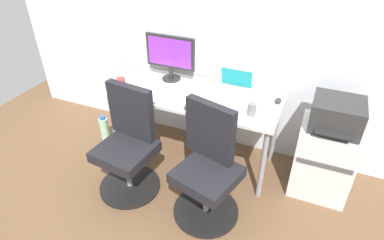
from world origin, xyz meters
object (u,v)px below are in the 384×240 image
printer (337,115)px  coffee_mug (121,83)px  open_laptop (234,88)px  desktop_monitor (170,55)px  office_chair_right (208,169)px  water_bottle_on_floor (105,129)px  side_cabinet (324,159)px  office_chair_left (128,146)px

printer → coffee_mug: printer is taller
printer → coffee_mug: bearing=-174.5°
open_laptop → desktop_monitor: bearing=175.9°
office_chair_right → water_bottle_on_floor: (-1.32, 0.44, -0.28)m
desktop_monitor → coffee_mug: desktop_monitor is taller
water_bottle_on_floor → open_laptop: (1.30, 0.26, 0.64)m
side_cabinet → office_chair_left: bearing=-159.4°
printer → water_bottle_on_floor: bearing=-176.0°
office_chair_right → printer: 1.08m
side_cabinet → water_bottle_on_floor: (-2.16, -0.15, -0.19)m
printer → desktop_monitor: desktop_monitor is taller
office_chair_left → water_bottle_on_floor: size_ratio=3.03×
office_chair_right → desktop_monitor: size_ratio=1.96×
office_chair_left → side_cabinet: (1.56, 0.58, -0.09)m
open_laptop → printer: bearing=-7.3°
water_bottle_on_floor → open_laptop: 1.47m
office_chair_right → side_cabinet: 1.02m
printer → coffee_mug: size_ratio=4.35×
office_chair_right → printer: size_ratio=2.35×
water_bottle_on_floor → coffee_mug: (0.32, -0.03, 0.63)m
office_chair_left → printer: bearing=20.5°
water_bottle_on_floor → side_cabinet: bearing=4.0°
desktop_monitor → office_chair_right: bearing=-48.2°
office_chair_right → coffee_mug: 1.14m
office_chair_left → desktop_monitor: desktop_monitor is taller
office_chair_left → office_chair_right: 0.72m
office_chair_left → water_bottle_on_floor: office_chair_left is taller
side_cabinet → printer: size_ratio=1.66×
coffee_mug → printer: bearing=5.5°
open_laptop → office_chair_left: bearing=-135.1°
water_bottle_on_floor → coffee_mug: 0.70m
office_chair_left → desktop_monitor: size_ratio=1.96×
office_chair_right → printer: bearing=35.0°
desktop_monitor → coffee_mug: (-0.34, -0.33, -0.20)m
office_chair_left → printer: (1.56, 0.58, 0.36)m
office_chair_right → open_laptop: size_ratio=3.03×
desktop_monitor → printer: bearing=-6.0°
office_chair_right → desktop_monitor: bearing=131.8°
desktop_monitor → open_laptop: size_ratio=1.55×
printer → water_bottle_on_floor: 2.26m
office_chair_left → open_laptop: size_ratio=3.03×
office_chair_right → desktop_monitor: desktop_monitor is taller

